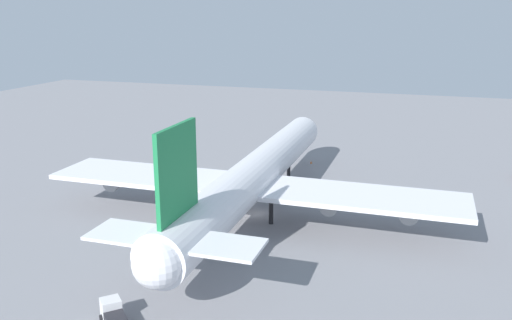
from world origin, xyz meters
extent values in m
plane|color=gray|center=(0.00, 0.00, 0.00)|extent=(287.59, 287.59, 0.00)
cylinder|color=silver|center=(0.00, 0.00, 6.76)|extent=(66.09, 6.35, 6.35)
sphere|color=silver|center=(33.05, 0.00, 6.76)|extent=(6.22, 6.22, 6.22)
sphere|color=silver|center=(-33.05, 0.00, 6.76)|extent=(5.40, 5.40, 5.40)
cube|color=#1E7F47|center=(-27.76, 0.00, 15.02)|extent=(9.25, 0.50, 10.16)
cube|color=silver|center=(-29.08, -5.06, 7.72)|extent=(5.95, 9.52, 0.36)
cube|color=silver|center=(-29.08, 5.06, 7.72)|extent=(5.95, 9.52, 0.36)
cube|color=silver|center=(-3.30, -17.12, 5.81)|extent=(11.24, 30.44, 0.70)
cube|color=silver|center=(-3.30, 17.12, 5.81)|extent=(11.24, 30.44, 0.70)
cylinder|color=gray|center=(-2.30, -12.56, 4.13)|extent=(5.08, 2.67, 2.67)
cylinder|color=gray|center=(-2.30, -23.82, 4.13)|extent=(5.08, 2.67, 2.67)
cylinder|color=gray|center=(-2.30, 12.56, 4.13)|extent=(5.08, 2.67, 2.67)
cylinder|color=gray|center=(-2.30, 23.82, 4.13)|extent=(5.08, 2.67, 2.67)
cylinder|color=black|center=(21.15, 0.00, 1.79)|extent=(0.70, 0.70, 3.59)
cylinder|color=black|center=(-3.30, -3.49, 1.79)|extent=(0.70, 0.70, 3.59)
cylinder|color=black|center=(-3.30, 3.49, 1.79)|extent=(0.70, 0.70, 3.59)
cube|color=silver|center=(-34.33, 5.10, 1.41)|extent=(2.74, 2.74, 1.96)
cylinder|color=black|center=(-33.61, 4.28, 0.43)|extent=(0.81, 0.81, 0.87)
cylinder|color=black|center=(-35.14, 5.82, 0.43)|extent=(0.81, 0.81, 0.87)
cone|color=orange|center=(32.35, -2.15, 0.28)|extent=(0.39, 0.39, 0.56)
camera|label=1|loc=(-77.84, -24.94, 31.50)|focal=37.77mm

